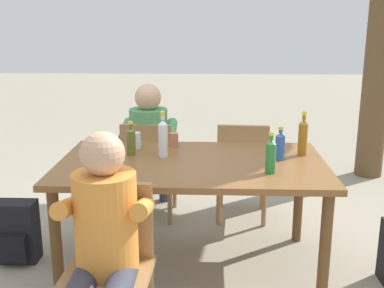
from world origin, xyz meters
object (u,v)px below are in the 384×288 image
(cup_terracotta, at_px, (174,140))
(backpack_by_far_side, at_px, (17,233))
(bottle_olive, at_px, (131,141))
(chair_far_right, at_px, (242,166))
(chair_far_left, at_px, (149,165))
(bottle_clear, at_px, (163,138))
(bottle_amber, at_px, (303,137))
(chair_near_left, at_px, (110,259))
(bottle_green, at_px, (271,156))
(person_in_white_shirt, at_px, (103,239))
(person_in_plaid_shirt, at_px, (150,143))
(cup_glass, at_px, (136,140))
(dining_table, at_px, (192,173))
(table_knife, at_px, (96,162))
(bottle_blue, at_px, (280,146))

(cup_terracotta, height_order, backpack_by_far_side, cup_terracotta)
(bottle_olive, bearing_deg, chair_far_right, 39.56)
(bottle_olive, bearing_deg, chair_far_left, 87.70)
(chair_far_left, bearing_deg, bottle_clear, -74.43)
(bottle_amber, bearing_deg, chair_near_left, -139.19)
(chair_far_left, height_order, bottle_olive, bottle_olive)
(chair_far_right, xyz_separation_m, bottle_green, (0.10, -1.05, 0.40))
(person_in_white_shirt, distance_m, bottle_green, 1.16)
(bottle_green, bearing_deg, bottle_amber, 56.52)
(chair_near_left, height_order, person_in_white_shirt, person_in_white_shirt)
(person_in_plaid_shirt, height_order, bottle_olive, person_in_plaid_shirt)
(chair_far_left, relative_size, bottle_amber, 2.81)
(person_in_white_shirt, bearing_deg, cup_glass, 91.23)
(dining_table, height_order, cup_terracotta, cup_terracotta)
(chair_far_left, distance_m, person_in_plaid_shirt, 0.20)
(chair_far_right, xyz_separation_m, table_knife, (-1.03, -0.88, 0.29))
(bottle_clear, distance_m, cup_terracotta, 0.30)
(bottle_green, bearing_deg, person_in_plaid_shirt, 127.67)
(bottle_amber, bearing_deg, cup_terracotta, 167.66)
(person_in_plaid_shirt, relative_size, cup_terracotta, 11.52)
(chair_far_left, bearing_deg, backpack_by_far_side, -137.20)
(person_in_white_shirt, bearing_deg, chair_far_right, 65.55)
(dining_table, bearing_deg, bottle_amber, 13.33)
(chair_near_left, xyz_separation_m, bottle_clear, (0.19, 0.92, 0.43))
(chair_far_left, xyz_separation_m, table_knife, (-0.23, -0.88, 0.29))
(bottle_olive, bearing_deg, backpack_by_far_side, -172.57)
(bottle_blue, relative_size, cup_terracotta, 2.24)
(bottle_amber, height_order, table_knife, bottle_amber)
(table_knife, bearing_deg, chair_near_left, -72.52)
(bottle_clear, relative_size, cup_terracotta, 3.10)
(chair_near_left, relative_size, bottle_olive, 3.62)
(person_in_white_shirt, distance_m, backpack_by_far_side, 1.36)
(dining_table, relative_size, bottle_clear, 5.60)
(bottle_green, relative_size, table_knife, 1.12)
(chair_near_left, distance_m, bottle_amber, 1.59)
(cup_glass, distance_m, table_knife, 0.44)
(chair_far_right, xyz_separation_m, person_in_white_shirt, (-0.79, -1.75, 0.17))
(person_in_white_shirt, xyz_separation_m, bottle_clear, (0.20, 1.03, 0.26))
(person_in_plaid_shirt, height_order, table_knife, person_in_plaid_shirt)
(bottle_olive, height_order, cup_terracotta, bottle_olive)
(dining_table, height_order, cup_glass, cup_glass)
(dining_table, xyz_separation_m, cup_glass, (-0.43, 0.32, 0.14))
(dining_table, relative_size, person_in_plaid_shirt, 1.51)
(dining_table, distance_m, chair_far_left, 0.94)
(dining_table, relative_size, bottle_green, 6.83)
(chair_far_left, bearing_deg, chair_near_left, -89.77)
(chair_far_right, distance_m, person_in_plaid_shirt, 0.82)
(chair_near_left, height_order, bottle_green, bottle_green)
(bottle_blue, bearing_deg, dining_table, -174.38)
(chair_far_right, height_order, bottle_blue, bottle_blue)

